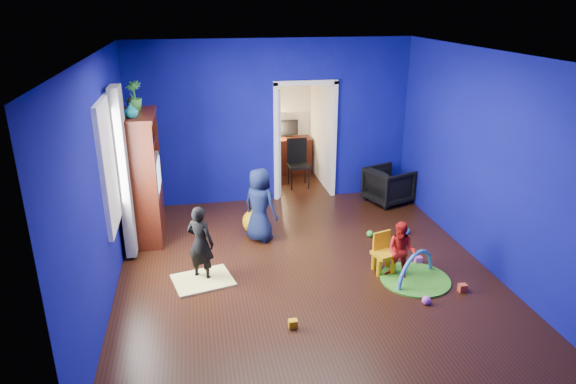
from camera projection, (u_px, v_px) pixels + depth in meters
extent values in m
cube|color=black|center=(304.00, 269.00, 7.10)|extent=(5.00, 5.50, 0.01)
cube|color=white|center=(307.00, 54.00, 6.08)|extent=(5.00, 5.50, 0.01)
cube|color=#090B6F|center=(272.00, 123.00, 9.12)|extent=(5.00, 0.02, 2.90)
cube|color=#090B6F|center=(380.00, 276.00, 4.06)|extent=(5.00, 0.02, 2.90)
cube|color=#090B6F|center=(102.00, 182.00, 6.16)|extent=(0.02, 5.50, 2.90)
cube|color=#090B6F|center=(484.00, 159.00, 7.02)|extent=(0.02, 5.50, 2.90)
imported|color=black|center=(389.00, 185.00, 9.34)|extent=(0.92, 0.91, 0.66)
imported|color=black|center=(200.00, 243.00, 6.71)|extent=(0.45, 0.41, 1.03)
imported|color=#0E1336|center=(260.00, 205.00, 7.78)|extent=(0.66, 0.66, 1.16)
imported|color=red|center=(401.00, 251.00, 6.74)|extent=(0.50, 0.48, 0.81)
imported|color=#0D5068|center=(131.00, 110.00, 7.10)|extent=(0.26, 0.26, 0.21)
imported|color=#2F8330|center=(134.00, 96.00, 7.54)|extent=(0.31, 0.31, 0.43)
cube|color=#3A1209|center=(141.00, 177.00, 7.76)|extent=(0.58, 1.14, 1.96)
cube|color=silver|center=(143.00, 175.00, 7.75)|extent=(0.46, 0.70, 0.54)
cube|color=#F2E07A|center=(203.00, 280.00, 6.79)|extent=(0.87, 0.76, 0.03)
sphere|color=yellow|center=(255.00, 221.00, 8.14)|extent=(0.40, 0.40, 0.40)
cube|color=yellow|center=(384.00, 255.00, 6.95)|extent=(0.35, 0.35, 0.50)
cylinder|color=#4EA725|center=(415.00, 279.00, 6.82)|extent=(0.92, 0.92, 0.02)
torus|color=#3F8CD8|center=(415.00, 279.00, 6.82)|extent=(0.71, 0.51, 0.83)
cube|color=white|center=(107.00, 165.00, 6.45)|extent=(0.03, 0.95, 1.55)
cube|color=slate|center=(124.00, 174.00, 7.08)|extent=(0.14, 0.42, 2.40)
cube|color=white|center=(305.00, 143.00, 9.36)|extent=(1.16, 0.10, 2.10)
cube|color=#3D140A|center=(290.00, 155.00, 10.99)|extent=(0.88, 0.44, 0.75)
cube|color=black|center=(289.00, 128.00, 10.89)|extent=(0.40, 0.05, 0.32)
sphere|color=#FFD88C|center=(276.00, 130.00, 10.80)|extent=(0.14, 0.14, 0.14)
cube|color=black|center=(299.00, 165.00, 10.07)|extent=(0.40, 0.40, 0.92)
cube|color=white|center=(289.00, 77.00, 10.51)|extent=(0.88, 0.24, 0.04)
cube|color=#E44B26|center=(463.00, 288.00, 6.55)|extent=(0.10, 0.08, 0.10)
sphere|color=blue|center=(407.00, 231.00, 8.16)|extent=(0.11, 0.11, 0.11)
cube|color=#E5A30C|center=(293.00, 324.00, 5.82)|extent=(0.10, 0.08, 0.10)
sphere|color=green|center=(370.00, 233.00, 8.06)|extent=(0.11, 0.11, 0.11)
cube|color=#CC4CAB|center=(418.00, 260.00, 7.25)|extent=(0.10, 0.08, 0.10)
sphere|color=#DA51D6|center=(426.00, 300.00, 6.28)|extent=(0.11, 0.11, 0.11)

